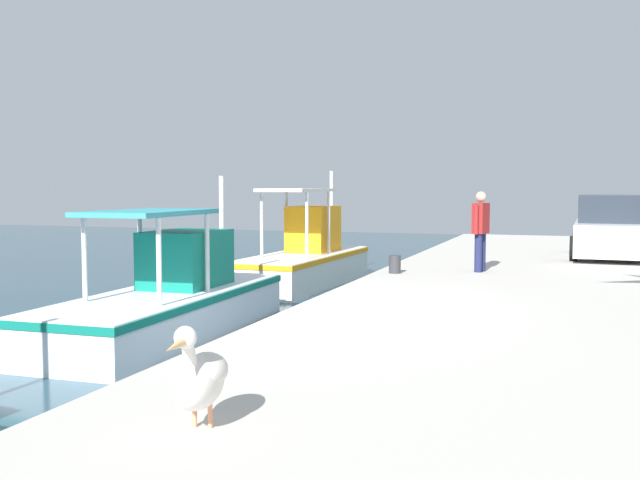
% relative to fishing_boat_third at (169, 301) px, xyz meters
% --- Properties ---
extents(fishing_boat_third, '(6.05, 2.06, 2.79)m').
position_rel_fishing_boat_third_xyz_m(fishing_boat_third, '(0.00, 0.00, 0.00)').
color(fishing_boat_third, white).
rests_on(fishing_boat_third, ground).
extents(fishing_boat_fourth, '(5.63, 1.95, 3.02)m').
position_rel_fishing_boat_third_xyz_m(fishing_boat_fourth, '(6.81, -0.00, 0.08)').
color(fishing_boat_fourth, white).
rests_on(fishing_boat_fourth, ground).
extents(pelican, '(0.97, 0.44, 0.82)m').
position_rel_fishing_boat_third_xyz_m(pelican, '(-6.38, -4.06, 0.60)').
color(pelican, tan).
rests_on(pelican, quay_pier).
extents(fisherman_standing, '(0.60, 0.33, 1.68)m').
position_rel_fishing_boat_third_xyz_m(fisherman_standing, '(4.45, -4.77, 1.12)').
color(fisherman_standing, '#1E234C').
rests_on(fisherman_standing, quay_pier).
extents(parked_car, '(4.14, 1.96, 1.57)m').
position_rel_fishing_boat_third_xyz_m(parked_car, '(8.72, -7.50, 0.91)').
color(parked_car, black).
rests_on(parked_car, quay_pier).
extents(mooring_bollard_third, '(0.24, 0.24, 0.37)m').
position_rel_fishing_boat_third_xyz_m(mooring_bollard_third, '(3.60, -3.15, 0.38)').
color(mooring_bollard_third, '#333338').
rests_on(mooring_bollard_third, quay_pier).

